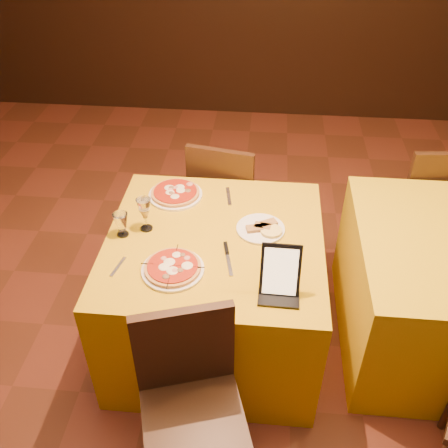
# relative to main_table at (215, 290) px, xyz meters

# --- Properties ---
(floor) EXTENTS (6.00, 7.00, 0.01)m
(floor) POSITION_rel_main_table_xyz_m (0.06, -0.46, -0.38)
(floor) COLOR #5E2D19
(floor) RESTS_ON ground
(main_table) EXTENTS (1.10, 1.10, 0.75)m
(main_table) POSITION_rel_main_table_xyz_m (0.00, 0.00, 0.00)
(main_table) COLOR #CB9E0D
(main_table) RESTS_ON floor
(chair_main_near) EXTENTS (0.56, 0.56, 0.91)m
(chair_main_near) POSITION_rel_main_table_xyz_m (0.00, -0.82, 0.08)
(chair_main_near) COLOR #30220F
(chair_main_near) RESTS_ON floor
(chair_main_far) EXTENTS (0.47, 0.47, 0.91)m
(chair_main_far) POSITION_rel_main_table_xyz_m (0.00, 0.80, 0.08)
(chair_main_far) COLOR black
(chair_main_far) RESTS_ON floor
(chair_side_far) EXTENTS (0.41, 0.41, 0.91)m
(chair_side_far) POSITION_rel_main_table_xyz_m (1.29, 0.89, 0.08)
(chair_side_far) COLOR black
(chair_side_far) RESTS_ON floor
(pizza_near) EXTENTS (0.30, 0.30, 0.03)m
(pizza_near) POSITION_rel_main_table_xyz_m (-0.17, -0.26, 0.39)
(pizza_near) COLOR white
(pizza_near) RESTS_ON main_table
(pizza_far) EXTENTS (0.30, 0.30, 0.03)m
(pizza_far) POSITION_rel_main_table_xyz_m (-0.26, 0.35, 0.39)
(pizza_far) COLOR white
(pizza_far) RESTS_ON main_table
(cutlet_dish) EXTENTS (0.25, 0.25, 0.03)m
(cutlet_dish) POSITION_rel_main_table_xyz_m (0.23, 0.09, 0.39)
(cutlet_dish) COLOR white
(cutlet_dish) RESTS_ON main_table
(wine_glass) EXTENTS (0.09, 0.09, 0.19)m
(wine_glass) POSITION_rel_main_table_xyz_m (-0.36, 0.04, 0.47)
(wine_glass) COLOR tan
(wine_glass) RESTS_ON main_table
(water_glass) EXTENTS (0.09, 0.09, 0.13)m
(water_glass) POSITION_rel_main_table_xyz_m (-0.47, -0.02, 0.44)
(water_glass) COLOR white
(water_glass) RESTS_ON main_table
(tablet) EXTENTS (0.18, 0.10, 0.23)m
(tablet) POSITION_rel_main_table_xyz_m (0.33, -0.33, 0.49)
(tablet) COLOR black
(tablet) RESTS_ON main_table
(knife) EXTENTS (0.06, 0.22, 0.01)m
(knife) POSITION_rel_main_table_xyz_m (0.08, -0.16, 0.38)
(knife) COLOR #B7B7BF
(knife) RESTS_ON main_table
(fork_near) EXTENTS (0.05, 0.14, 0.01)m
(fork_near) POSITION_rel_main_table_xyz_m (-0.43, -0.26, 0.38)
(fork_near) COLOR silver
(fork_near) RESTS_ON main_table
(fork_far) EXTENTS (0.05, 0.17, 0.01)m
(fork_far) POSITION_rel_main_table_xyz_m (0.04, 0.37, 0.38)
(fork_far) COLOR #AEAFB5
(fork_far) RESTS_ON main_table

